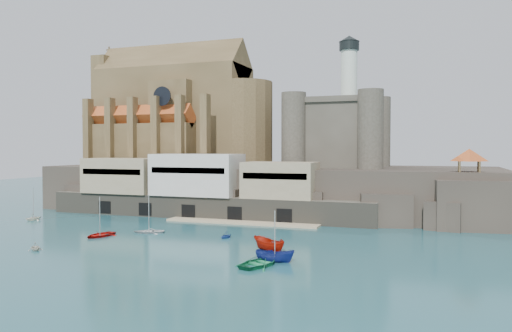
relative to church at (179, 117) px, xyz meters
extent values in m
plane|color=#184750|center=(24.13, -41.85, -22.13)|extent=(300.00, 300.00, 0.00)
cube|color=black|center=(24.13, -1.85, -17.13)|extent=(100.00, 34.00, 10.00)
cube|color=black|center=(-13.87, -18.35, -19.13)|extent=(9.00, 5.00, 6.00)
cube|color=black|center=(2.13, -18.35, -19.13)|extent=(9.00, 5.00, 6.00)
cube|color=black|center=(19.13, -18.35, -19.13)|extent=(9.00, 5.00, 6.00)
cube|color=black|center=(36.13, -18.35, -19.13)|extent=(9.00, 5.00, 6.00)
cube|color=black|center=(52.13, -18.35, -19.13)|extent=(9.00, 5.00, 6.00)
cube|color=#5C5749|center=(16.13, -19.35, -19.88)|extent=(70.00, 6.00, 4.50)
cube|color=tan|center=(26.13, -23.85, -21.98)|extent=(30.00, 4.00, 0.40)
cube|color=black|center=(-5.87, -22.25, -20.53)|extent=(3.00, 0.40, 2.60)
cube|color=black|center=(4.13, -22.25, -20.53)|extent=(3.00, 0.40, 2.60)
cube|color=black|center=(14.13, -22.25, -20.53)|extent=(3.00, 0.40, 2.60)
cube|color=black|center=(24.13, -22.25, -20.53)|extent=(3.00, 0.40, 2.60)
cube|color=black|center=(34.13, -22.25, -20.53)|extent=(3.00, 0.40, 2.60)
cube|color=gray|center=(-3.87, -18.35, -13.88)|extent=(16.00, 9.00, 7.50)
cube|color=beige|center=(14.13, -18.35, -13.38)|extent=(18.00, 9.00, 8.50)
cube|color=gray|center=(32.13, -18.35, -14.13)|extent=(14.00, 8.00, 7.00)
cube|color=brown|center=(-1.87, 0.15, -0.13)|extent=(38.00, 14.00, 24.00)
cube|color=brown|center=(-1.87, 0.15, 11.87)|extent=(38.00, 13.01, 13.01)
cylinder|color=brown|center=(17.13, 0.15, -2.13)|extent=(14.00, 14.00, 20.00)
cube|color=brown|center=(2.13, 0.15, -2.13)|extent=(10.00, 20.00, 20.00)
cube|color=brown|center=(-5.87, -9.35, -7.13)|extent=(28.00, 5.00, 10.00)
cube|color=brown|center=(-5.87, 9.65, -7.13)|extent=(28.00, 5.00, 10.00)
cube|color=#AE481D|center=(-5.87, -9.35, -0.53)|extent=(28.00, 5.66, 5.66)
cube|color=#AE481D|center=(-5.87, 9.65, -0.53)|extent=(28.00, 5.66, 5.66)
cube|color=brown|center=(-20.87, 0.15, 1.87)|extent=(4.00, 10.00, 28.00)
cylinder|color=black|center=(2.13, -11.90, 3.87)|extent=(4.40, 0.30, 4.40)
cube|color=brown|center=(-17.87, -12.35, -4.13)|extent=(1.60, 2.20, 16.00)
cube|color=brown|center=(-11.67, -12.35, -4.13)|extent=(1.60, 2.20, 16.00)
cube|color=brown|center=(-5.47, -12.35, -4.13)|extent=(1.60, 2.20, 16.00)
cube|color=brown|center=(0.73, -12.35, -4.13)|extent=(1.60, 2.20, 16.00)
cube|color=brown|center=(6.93, -12.35, -4.13)|extent=(1.60, 2.20, 16.00)
cube|color=brown|center=(13.13, -12.35, -4.13)|extent=(1.60, 2.20, 16.00)
cube|color=#403C32|center=(40.13, -0.85, -5.13)|extent=(16.00, 16.00, 14.00)
cube|color=#403C32|center=(40.13, -0.85, 2.27)|extent=(17.00, 17.00, 1.20)
cylinder|color=#403C32|center=(32.13, -8.85, -4.13)|extent=(5.20, 5.20, 16.00)
cylinder|color=#403C32|center=(48.13, -8.85, -4.13)|extent=(5.20, 5.20, 16.00)
cylinder|color=#403C32|center=(32.13, 7.15, -4.13)|extent=(5.20, 5.20, 16.00)
cylinder|color=#403C32|center=(48.13, 7.15, -4.13)|extent=(5.20, 5.20, 16.00)
cylinder|color=silver|center=(42.13, 1.15, 7.87)|extent=(3.60, 3.60, 12.00)
cylinder|color=black|center=(42.13, 1.15, 14.87)|extent=(4.40, 4.40, 2.00)
cone|color=black|center=(42.13, 1.15, 16.47)|extent=(4.60, 4.60, 1.40)
cube|color=black|center=(66.13, -15.85, -17.78)|extent=(12.00, 10.00, 8.70)
cube|color=black|center=(62.13, -18.85, -19.63)|extent=(6.00, 5.00, 5.00)
cube|color=black|center=(71.13, -13.85, -19.13)|extent=(5.00, 4.00, 6.00)
cube|color=brown|center=(66.13, -15.85, -13.28)|extent=(4.20, 4.20, 0.30)
cylinder|color=brown|center=(64.53, -17.45, -11.83)|extent=(0.36, 0.36, 3.20)
cylinder|color=brown|center=(67.73, -17.45, -11.83)|extent=(0.36, 0.36, 3.20)
cylinder|color=brown|center=(64.53, -14.25, -11.83)|extent=(0.36, 0.36, 3.20)
cylinder|color=brown|center=(67.73, -14.25, -11.83)|extent=(0.36, 0.36, 3.20)
pyramid|color=#AE481D|center=(66.13, -15.85, -9.13)|extent=(6.40, 6.40, 2.20)
imported|color=#AD0B07|center=(9.94, -44.76, -22.13)|extent=(4.08, 1.73, 5.53)
imported|color=beige|center=(8.30, -56.83, -22.13)|extent=(2.59, 2.74, 2.73)
imported|color=navy|center=(41.86, -52.33, -22.13)|extent=(2.05, 2.00, 5.06)
imported|color=#197648|center=(40.79, -54.88, -22.13)|extent=(4.75, 2.67, 6.39)
imported|color=white|center=(-13.70, -34.32, -22.13)|extent=(3.24, 2.31, 3.44)
imported|color=#A71706|center=(38.88, -45.90, -22.13)|extent=(2.84, 2.81, 5.54)
imported|color=silver|center=(15.50, -39.12, -22.13)|extent=(2.46, 3.74, 5.09)
imported|color=#234697|center=(29.51, -39.05, -22.13)|extent=(2.48, 1.82, 2.59)
camera|label=1|loc=(60.64, -111.14, -8.01)|focal=35.00mm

